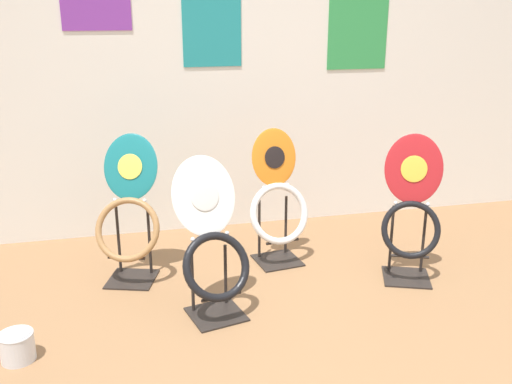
# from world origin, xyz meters

# --- Properties ---
(wall_back) EXTENTS (8.00, 0.07, 2.60)m
(wall_back) POSITION_xyz_m (0.00, 2.29, 1.30)
(wall_back) COLOR silver
(wall_back) RESTS_ON ground_plane
(toilet_seat_display_white_plain) EXTENTS (0.43, 0.42, 0.86)m
(toilet_seat_display_white_plain) POSITION_xyz_m (-0.41, 0.96, 0.38)
(toilet_seat_display_white_plain) COLOR black
(toilet_seat_display_white_plain) RESTS_ON ground_plane
(toilet_seat_display_crimson_swirl) EXTENTS (0.41, 0.37, 0.89)m
(toilet_seat_display_crimson_swirl) POSITION_xyz_m (0.82, 1.12, 0.42)
(toilet_seat_display_crimson_swirl) COLOR black
(toilet_seat_display_crimson_swirl) RESTS_ON ground_plane
(toilet_seat_display_teal_sax) EXTENTS (0.45, 0.43, 0.89)m
(toilet_seat_display_teal_sax) POSITION_xyz_m (-0.83, 1.51, 0.43)
(toilet_seat_display_teal_sax) COLOR black
(toilet_seat_display_teal_sax) RESTS_ON ground_plane
(toilet_seat_display_orange_sun) EXTENTS (0.42, 0.32, 0.88)m
(toilet_seat_display_orange_sun) POSITION_xyz_m (0.11, 1.53, 0.39)
(toilet_seat_display_orange_sun) COLOR black
(toilet_seat_display_orange_sun) RESTS_ON ground_plane
(paint_can) EXTENTS (0.16, 0.16, 0.15)m
(paint_can) POSITION_xyz_m (-1.39, 0.75, 0.08)
(paint_can) COLOR silver
(paint_can) RESTS_ON ground_plane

